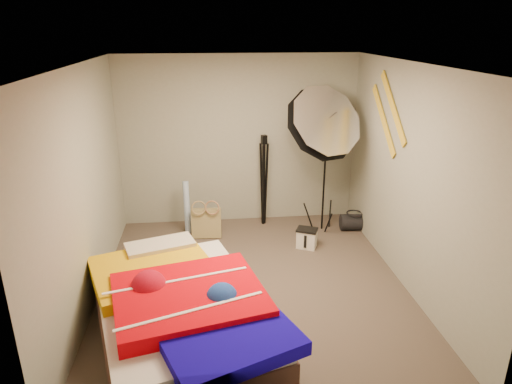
{
  "coord_description": "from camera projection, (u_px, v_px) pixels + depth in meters",
  "views": [
    {
      "loc": [
        -0.48,
        -4.58,
        2.86
      ],
      "look_at": [
        0.1,
        0.6,
        0.95
      ],
      "focal_mm": 32.0,
      "sensor_mm": 36.0,
      "label": 1
    }
  ],
  "objects": [
    {
      "name": "camera_tripod",
      "position": [
        264.0,
        174.0,
        6.73
      ],
      "size": [
        0.09,
        0.09,
        1.38
      ],
      "color": "black",
      "rests_on": "floor"
    },
    {
      "name": "tote_bag",
      "position": [
        206.0,
        223.0,
        6.5
      ],
      "size": [
        0.43,
        0.21,
        0.43
      ],
      "primitive_type": "cube",
      "rotation": [
        -0.14,
        0.0,
        -0.07
      ],
      "color": "tan",
      "rests_on": "floor"
    },
    {
      "name": "floor",
      "position": [
        253.0,
        286.0,
        5.31
      ],
      "size": [
        4.0,
        4.0,
        0.0
      ],
      "primitive_type": "plane",
      "color": "brown",
      "rests_on": "ground"
    },
    {
      "name": "wall_back",
      "position": [
        239.0,
        141.0,
        6.75
      ],
      "size": [
        3.5,
        0.0,
        3.5
      ],
      "primitive_type": "plane",
      "rotation": [
        1.57,
        0.0,
        0.0
      ],
      "color": "gray",
      "rests_on": "floor"
    },
    {
      "name": "wall_front",
      "position": [
        285.0,
        284.0,
        3.01
      ],
      "size": [
        3.5,
        0.0,
        3.5
      ],
      "primitive_type": "plane",
      "rotation": [
        -1.57,
        0.0,
        0.0
      ],
      "color": "gray",
      "rests_on": "floor"
    },
    {
      "name": "wall_left",
      "position": [
        84.0,
        191.0,
        4.7
      ],
      "size": [
        0.0,
        4.0,
        4.0
      ],
      "primitive_type": "plane",
      "rotation": [
        1.57,
        0.0,
        1.57
      ],
      "color": "gray",
      "rests_on": "floor"
    },
    {
      "name": "photo_umbrella",
      "position": [
        321.0,
        125.0,
        6.09
      ],
      "size": [
        1.19,
        1.04,
        2.24
      ],
      "color": "black",
      "rests_on": "floor"
    },
    {
      "name": "ceiling",
      "position": [
        253.0,
        64.0,
        4.45
      ],
      "size": [
        4.0,
        4.0,
        0.0
      ],
      "primitive_type": "plane",
      "rotation": [
        3.14,
        0.0,
        0.0
      ],
      "color": "silver",
      "rests_on": "wall_back"
    },
    {
      "name": "camera_case",
      "position": [
        307.0,
        239.0,
        6.21
      ],
      "size": [
        0.31,
        0.27,
        0.25
      ],
      "primitive_type": "cube",
      "rotation": [
        0.0,
        0.0,
        -0.44
      ],
      "color": "silver",
      "rests_on": "floor"
    },
    {
      "name": "wall_stripe_lower",
      "position": [
        383.0,
        120.0,
        5.68
      ],
      "size": [
        0.02,
        0.91,
        0.78
      ],
      "primitive_type": "cube",
      "rotation": [
        0.7,
        0.0,
        0.0
      ],
      "color": "gold",
      "rests_on": "wall_right"
    },
    {
      "name": "wrapping_roll",
      "position": [
        187.0,
        208.0,
        6.59
      ],
      "size": [
        0.11,
        0.23,
        0.77
      ],
      "primitive_type": "cylinder",
      "rotation": [
        -0.17,
        0.0,
        0.08
      ],
      "color": "#5384C2",
      "rests_on": "floor"
    },
    {
      "name": "wall_right",
      "position": [
        409.0,
        179.0,
        5.06
      ],
      "size": [
        0.0,
        4.0,
        4.0
      ],
      "primitive_type": "plane",
      "rotation": [
        1.57,
        0.0,
        -1.57
      ],
      "color": "gray",
      "rests_on": "floor"
    },
    {
      "name": "bed",
      "position": [
        182.0,
        311.0,
        4.33
      ],
      "size": [
        2.05,
        2.49,
        0.62
      ],
      "color": "#4F322B",
      "rests_on": "floor"
    },
    {
      "name": "duffel_bag",
      "position": [
        354.0,
        222.0,
        6.75
      ],
      "size": [
        0.41,
        0.27,
        0.24
      ],
      "primitive_type": "cylinder",
      "rotation": [
        0.0,
        1.57,
        -0.07
      ],
      "color": "black",
      "rests_on": "floor"
    },
    {
      "name": "wall_stripe_upper",
      "position": [
        393.0,
        107.0,
        5.38
      ],
      "size": [
        0.02,
        0.91,
        0.78
      ],
      "primitive_type": "cube",
      "rotation": [
        0.7,
        0.0,
        0.0
      ],
      "color": "gold",
      "rests_on": "wall_right"
    }
  ]
}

